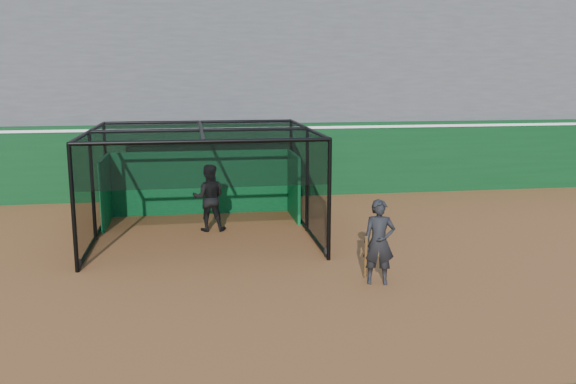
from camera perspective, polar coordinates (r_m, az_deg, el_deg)
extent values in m
plane|color=brown|center=(12.69, -3.84, -8.11)|extent=(120.00, 120.00, 0.00)
cube|color=#093414|center=(20.67, -6.06, 2.92)|extent=(50.00, 0.45, 2.50)
cube|color=white|center=(20.55, -6.12, 5.96)|extent=(50.00, 0.50, 0.08)
cube|color=#4C4C4F|center=(24.34, -6.69, 10.34)|extent=(50.00, 7.85, 7.75)
cube|color=#085223|center=(18.35, -8.12, 0.89)|extent=(5.36, 0.10, 1.90)
cylinder|color=black|center=(13.98, -18.99, -6.40)|extent=(0.08, 0.22, 0.22)
cylinder|color=black|center=(14.08, 3.63, -5.68)|extent=(0.08, 0.22, 0.22)
cylinder|color=black|center=(18.60, -16.50, -1.97)|extent=(0.08, 0.22, 0.22)
cylinder|color=black|center=(18.68, 0.38, -1.45)|extent=(0.08, 0.22, 0.22)
imported|color=black|center=(16.36, -7.41, -0.53)|extent=(0.92, 0.75, 1.79)
imported|color=black|center=(12.29, 8.52, -4.66)|extent=(0.71, 0.55, 1.71)
cylinder|color=#593819|center=(12.35, 7.29, -6.03)|extent=(0.15, 0.35, 0.92)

